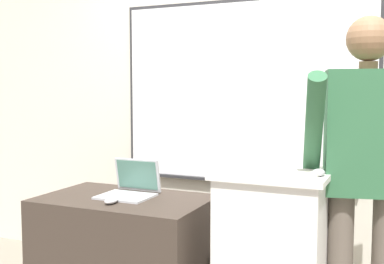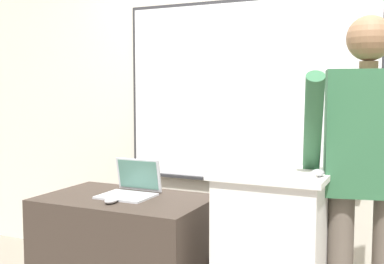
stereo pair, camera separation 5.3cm
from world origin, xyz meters
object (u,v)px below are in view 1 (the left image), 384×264
at_px(wireless_keyboard, 273,171).
at_px(side_desk, 125,259).
at_px(person_presenter, 365,163).
at_px(computer_mouse_by_laptop, 111,201).
at_px(laptop, 131,186).
at_px(computer_mouse_by_keyboard, 318,172).
at_px(lectern_podium, 273,261).

bearing_deg(wireless_keyboard, side_desk, 178.22).
relative_size(person_presenter, wireless_keyboard, 3.79).
bearing_deg(wireless_keyboard, computer_mouse_by_laptop, -171.37).
relative_size(person_presenter, computer_mouse_by_laptop, 17.25).
relative_size(laptop, computer_mouse_by_keyboard, 3.03).
xyz_separation_m(side_desk, computer_mouse_by_keyboard, (1.11, -0.02, 0.60)).
xyz_separation_m(person_presenter, wireless_keyboard, (-0.42, -0.20, -0.04)).
height_order(side_desk, computer_mouse_by_keyboard, computer_mouse_by_keyboard).
height_order(side_desk, wireless_keyboard, wireless_keyboard).
height_order(person_presenter, wireless_keyboard, person_presenter).
relative_size(lectern_podium, person_presenter, 0.55).
xyz_separation_m(side_desk, person_presenter, (1.30, 0.17, 0.63)).
height_order(laptop, computer_mouse_by_laptop, laptop).
bearing_deg(computer_mouse_by_laptop, computer_mouse_by_keyboard, 7.03).
distance_m(wireless_keyboard, computer_mouse_by_laptop, 0.90).
bearing_deg(laptop, wireless_keyboard, -6.60).
bearing_deg(computer_mouse_by_keyboard, wireless_keyboard, -179.35).
height_order(lectern_podium, computer_mouse_by_laptop, lectern_podium).
bearing_deg(side_desk, laptop, 86.57).
distance_m(side_desk, computer_mouse_by_keyboard, 1.26).
bearing_deg(computer_mouse_by_laptop, person_presenter, 14.48).
bearing_deg(lectern_podium, person_presenter, 18.12).
bearing_deg(wireless_keyboard, laptop, 173.40).
distance_m(person_presenter, computer_mouse_by_laptop, 1.35).
distance_m(lectern_podium, computer_mouse_by_keyboard, 0.54).
height_order(person_presenter, computer_mouse_by_laptop, person_presenter).
relative_size(lectern_podium, computer_mouse_by_laptop, 9.50).
height_order(computer_mouse_by_laptop, computer_mouse_by_keyboard, computer_mouse_by_keyboard).
xyz_separation_m(side_desk, laptop, (0.00, 0.07, 0.43)).
distance_m(person_presenter, laptop, 1.32).
bearing_deg(laptop, side_desk, -93.43).
bearing_deg(laptop, lectern_podium, -2.73).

